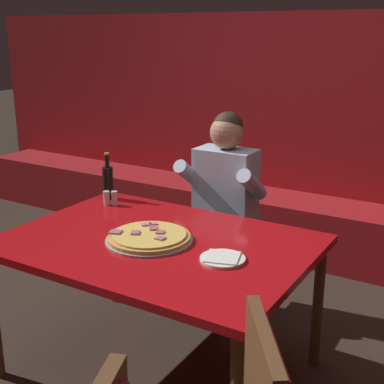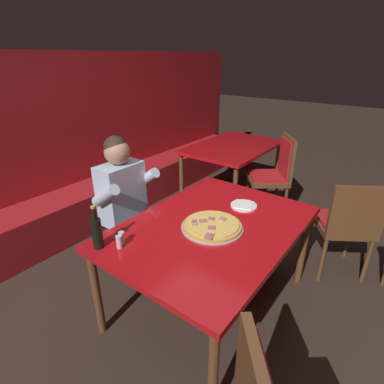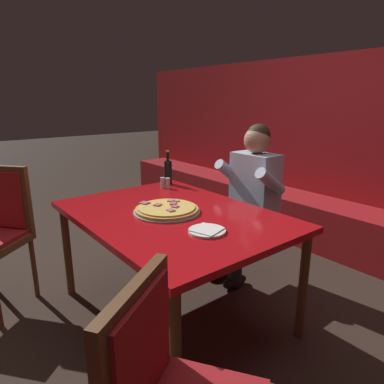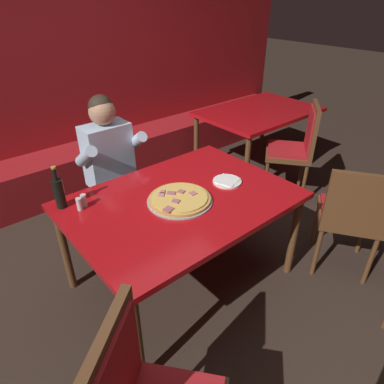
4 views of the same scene
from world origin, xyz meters
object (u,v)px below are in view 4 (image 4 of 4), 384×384
Objects in this scene: shaker_oregano at (84,201)px; main_dining_table at (182,206)px; plate_white_paper at (227,181)px; diner_seated_blue_shirt at (114,166)px; dining_chair_near_right at (297,145)px; beer_bottle at (59,192)px; background_dining_table at (259,116)px; shaker_red_pepper_flakes at (79,205)px; pizza at (180,199)px; dining_chair_far_right at (352,212)px.

main_dining_table is at bearing -31.79° from shaker_oregano.
plate_white_paper is 0.96m from diner_seated_blue_shirt.
main_dining_table is 1.69m from dining_chair_near_right.
background_dining_table is (2.56, 0.50, -0.19)m from beer_bottle.
beer_bottle is 0.23× the size of diner_seated_blue_shirt.
diner_seated_blue_shirt is at bearing 43.58° from shaker_red_pepper_flakes.
shaker_oregano reaches higher than pizza.
diner_seated_blue_shirt reaches higher than background_dining_table.
plate_white_paper is 0.15× the size of background_dining_table.
main_dining_table is 2.11m from background_dining_table.
shaker_oregano is (-0.54, 0.34, 0.10)m from main_dining_table.
background_dining_table is (1.98, 0.12, -0.04)m from diner_seated_blue_shirt.
pizza is (-0.03, -0.02, 0.08)m from main_dining_table.
main_dining_table is 3.44× the size of pizza.
shaker_oregano is at bearing -166.54° from background_dining_table.
beer_bottle reaches higher than plate_white_paper.
beer_bottle is at bearing 156.15° from plate_white_paper.
shaker_oregano and shaker_red_pepper_flakes have the same top height.
main_dining_table is 7.19× the size of plate_white_paper.
plate_white_paper is 0.95m from dining_chair_far_right.
main_dining_table is 5.17× the size of beer_bottle.
shaker_red_pepper_flakes is 0.07× the size of diner_seated_blue_shirt.
dining_chair_near_right is (2.22, -0.12, -0.18)m from shaker_oregano.
beer_bottle is 3.40× the size of shaker_red_pepper_flakes.
dining_chair_far_right reaches higher than background_dining_table.
diner_seated_blue_shirt is 1.25× the size of dining_chair_near_right.
plate_white_paper is (0.43, -0.02, -0.01)m from pizza.
diner_seated_blue_shirt is at bearing 95.38° from main_dining_table.
pizza is 1.73m from dining_chair_near_right.
dining_chair_near_right reaches higher than main_dining_table.
dining_chair_near_right is at bearing 55.38° from dining_chair_far_right.
main_dining_table is 0.65m from shaker_oregano.
pizza is 0.77m from beer_bottle.
background_dining_table is at bearing 25.85° from main_dining_table.
shaker_oregano is (-0.94, 0.38, 0.03)m from plate_white_paper.
beer_bottle is 0.16m from shaker_oregano.
shaker_red_pepper_flakes is 1.93m from dining_chair_far_right.
beer_bottle reaches higher than pizza.
dining_chair_near_right is (2.33, -0.20, -0.26)m from beer_bottle.
plate_white_paper is 2.44× the size of shaker_oregano.
dining_chair_far_right is (1.61, -1.03, -0.23)m from shaker_red_pepper_flakes.
dining_chair_near_right is at bearing -18.32° from diner_seated_blue_shirt.
diner_seated_blue_shirt reaches higher than pizza.
shaker_oregano is 0.66m from diner_seated_blue_shirt.
shaker_oregano is 1.91m from dining_chair_far_right.
dining_chair_far_right reaches higher than plate_white_paper.
plate_white_paper is at bearing -2.88° from pizza.
plate_white_paper is at bearing -22.05° from shaker_oregano.
pizza is 0.65m from shaker_red_pepper_flakes.
shaker_oregano is 2.23m from dining_chair_near_right.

